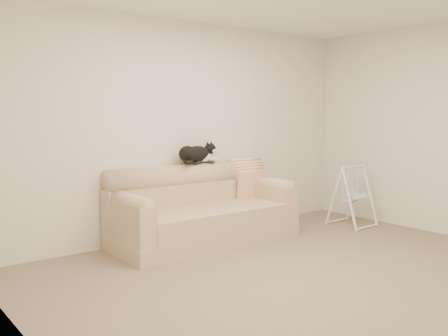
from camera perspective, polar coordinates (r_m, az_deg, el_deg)
name	(u,v)px	position (r m, az deg, el deg)	size (l,w,h in m)	color
ground_plane	(308,274)	(4.86, 9.55, -11.91)	(5.00, 5.00, 0.00)	#73604F
room_shell	(311,111)	(4.62, 9.90, 6.40)	(5.04, 4.04, 2.60)	beige
sofa	(201,212)	(5.90, -2.61, -5.03)	(2.20, 0.93, 0.90)	tan
remote_a	(198,163)	(6.06, -2.99, 0.62)	(0.18, 0.13, 0.03)	black
remote_b	(208,162)	(6.14, -1.89, 0.68)	(0.17, 0.12, 0.02)	black
tuxedo_cat	(197,154)	(6.05, -3.15, 1.64)	(0.64, 0.40, 0.26)	black
throw_blanket	(245,173)	(6.53, 2.39, -0.58)	(0.45, 0.38, 0.58)	#E15C2A
baby_swing	(352,195)	(6.92, 14.40, -3.05)	(0.51, 0.54, 0.82)	white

